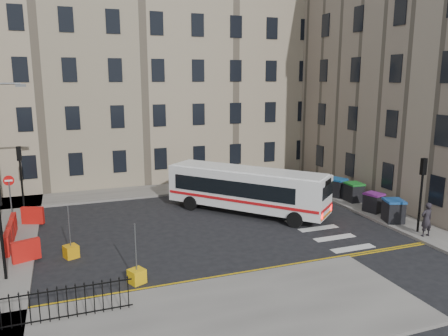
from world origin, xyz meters
TOP-DOWN VIEW (x-y plane):
  - ground at (0.00, 0.00)m, footprint 120.00×120.00m
  - pavement_north at (-6.00, 8.60)m, footprint 36.00×3.20m
  - pavement_east at (9.00, 4.00)m, footprint 2.40×26.00m
  - pavement_sw at (-7.00, -10.00)m, footprint 20.00×6.00m
  - terrace_north at (-7.00, 15.50)m, footprint 38.30×10.80m
  - corner_east at (19.00, 5.00)m, footprint 17.80×24.30m
  - traffic_light_east at (8.60, -5.50)m, footprint 0.28×0.22m
  - traffic_light_nw at (-12.00, 6.50)m, footprint 0.28×0.22m
  - no_entry_north at (-12.50, 4.50)m, footprint 0.60×0.08m
  - roadworks_barriers at (-11.84, 0.50)m, footprint 1.66×6.26m
  - iron_railings at (-11.25, -8.20)m, footprint 7.80×0.04m
  - bus at (1.27, 1.32)m, footprint 8.52×9.27m
  - wheelie_bin_a at (8.51, -3.65)m, footprint 1.37×1.47m
  - wheelie_bin_b at (8.73, -1.63)m, footprint 1.22×1.31m
  - wheelie_bin_c at (9.06, 0.80)m, footprint 1.07×1.21m
  - wheelie_bin_d at (9.15, 1.16)m, footprint 1.15×1.26m
  - wheelie_bin_e at (8.68, 2.25)m, footprint 1.41×1.49m
  - pedestrian at (8.45, -6.19)m, footprint 0.69×0.46m
  - bollard_yellow at (-9.36, -2.24)m, footprint 0.78×0.78m
  - bollard_chevron at (-6.84, -6.00)m, footprint 0.79×0.79m

SIDE VIEW (x-z plane):
  - ground at x=0.00m, z-range 0.00..0.00m
  - pavement_north at x=-6.00m, z-range 0.00..0.15m
  - pavement_east at x=9.00m, z-range 0.00..0.15m
  - pavement_sw at x=-7.00m, z-range 0.00..0.15m
  - bollard_yellow at x=-9.36m, z-range 0.00..0.60m
  - bollard_chevron at x=-6.84m, z-range 0.00..0.60m
  - roadworks_barriers at x=-11.84m, z-range 0.15..1.15m
  - iron_railings at x=-11.25m, z-range 0.15..1.35m
  - wheelie_bin_b at x=8.73m, z-range 0.16..1.35m
  - wheelie_bin_d at x=9.15m, z-range 0.16..1.36m
  - wheelie_bin_c at x=9.06m, z-range 0.16..1.43m
  - wheelie_bin_e at x=8.68m, z-range 0.16..1.46m
  - wheelie_bin_a at x=8.51m, z-range 0.16..1.48m
  - pedestrian at x=8.45m, z-range 0.15..2.00m
  - bus at x=1.27m, z-range 0.22..3.02m
  - no_entry_north at x=-12.50m, z-range 0.58..3.58m
  - traffic_light_east at x=8.60m, z-range 0.82..4.92m
  - traffic_light_nw at x=-12.00m, z-range 0.82..4.92m
  - terrace_north at x=-7.00m, z-range 0.02..17.22m
  - corner_east at x=19.00m, z-range 0.02..19.22m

